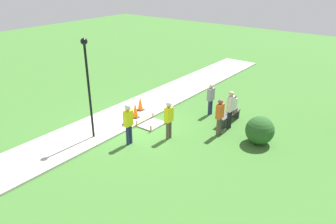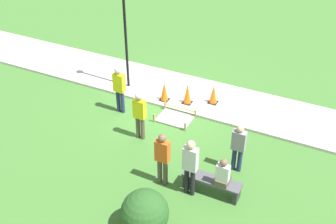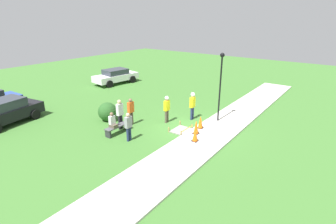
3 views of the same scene
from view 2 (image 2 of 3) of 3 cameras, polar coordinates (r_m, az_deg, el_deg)
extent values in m
plane|color=#3D702D|center=(15.62, -0.90, 0.63)|extent=(60.00, 60.00, 0.00)
cube|color=#BCB7AD|center=(16.56, 1.11, 2.94)|extent=(28.00, 2.54, 0.10)
cube|color=gray|center=(14.95, 0.92, -0.94)|extent=(1.21, 0.88, 0.06)
cube|color=tan|center=(15.00, 3.73, -0.25)|extent=(0.05, 0.05, 0.33)
cube|color=tan|center=(15.42, -0.39, 0.87)|extent=(0.05, 0.05, 0.33)
cube|color=tan|center=(14.34, 2.34, -2.01)|extent=(0.05, 0.05, 0.33)
cube|color=tan|center=(14.77, -1.92, -0.79)|extent=(0.05, 0.05, 0.33)
cube|color=yellow|center=(15.15, 1.64, 0.57)|extent=(1.21, 0.00, 0.04)
cube|color=black|center=(15.80, 6.09, 1.33)|extent=(0.34, 0.34, 0.02)
cone|color=orange|center=(15.60, 6.17, 2.48)|extent=(0.29, 0.29, 0.72)
cube|color=black|center=(15.71, 2.61, 1.30)|extent=(0.34, 0.34, 0.02)
cone|color=orange|center=(15.50, 2.65, 2.56)|extent=(0.29, 0.29, 0.78)
cube|color=black|center=(15.87, -0.49, 1.70)|extent=(0.34, 0.34, 0.02)
cone|color=orange|center=(15.66, -0.50, 2.90)|extent=(0.29, 0.29, 0.75)
cube|color=#2D2D33|center=(11.95, 9.28, -11.01)|extent=(0.12, 0.40, 0.44)
cube|color=#2D2D33|center=(12.29, 2.65, -8.96)|extent=(0.12, 0.40, 0.44)
cube|color=#4C4C51|center=(11.93, 5.98, -9.12)|extent=(1.69, 0.44, 0.06)
cube|color=brown|center=(11.78, 7.46, -9.14)|extent=(0.34, 0.44, 0.18)
cube|color=silver|center=(11.49, 7.44, -8.15)|extent=(0.36, 0.20, 0.50)
sphere|color=brown|center=(11.26, 7.57, -6.80)|extent=(0.21, 0.21, 0.21)
cylinder|color=navy|center=(15.21, -6.17, 1.35)|extent=(0.14, 0.14, 0.87)
cylinder|color=navy|center=(15.29, -6.75, 1.51)|extent=(0.14, 0.14, 0.87)
cube|color=yellow|center=(14.85, -6.65, 3.96)|extent=(0.40, 0.22, 0.69)
sphere|color=tan|center=(14.63, -6.77, 5.52)|extent=(0.23, 0.23, 0.23)
sphere|color=white|center=(14.60, -6.78, 5.74)|extent=(0.27, 0.27, 0.27)
cylinder|color=brown|center=(13.86, -3.45, -2.22)|extent=(0.14, 0.14, 0.83)
cylinder|color=brown|center=(13.93, -4.09, -2.02)|extent=(0.14, 0.14, 0.83)
cube|color=yellow|center=(13.47, -3.89, 0.42)|extent=(0.40, 0.22, 0.65)
sphere|color=#A37A5B|center=(13.24, -3.96, 2.01)|extent=(0.22, 0.22, 0.22)
sphere|color=white|center=(13.21, -3.97, 2.23)|extent=(0.26, 0.26, 0.26)
cylinder|color=brown|center=(12.16, -0.36, -8.18)|extent=(0.14, 0.14, 0.84)
cylinder|color=brown|center=(12.22, -1.12, -7.92)|extent=(0.14, 0.14, 0.84)
cube|color=#E55B1E|center=(11.70, -0.77, -5.30)|extent=(0.40, 0.22, 0.67)
sphere|color=brown|center=(11.42, -0.79, -3.56)|extent=(0.23, 0.23, 0.23)
cylinder|color=black|center=(11.84, 3.33, -9.48)|extent=(0.14, 0.14, 0.90)
cylinder|color=black|center=(11.89, 2.53, -9.22)|extent=(0.14, 0.14, 0.90)
cube|color=silver|center=(11.32, 3.05, -6.36)|extent=(0.40, 0.22, 0.72)
sphere|color=tan|center=(11.02, 3.12, -4.46)|extent=(0.24, 0.24, 0.24)
cylinder|color=navy|center=(12.78, 9.68, -6.46)|extent=(0.14, 0.14, 0.79)
cylinder|color=navy|center=(12.81, 8.92, -6.25)|extent=(0.14, 0.14, 0.79)
cube|color=gray|center=(12.35, 9.60, -3.84)|extent=(0.40, 0.22, 0.63)
sphere|color=tan|center=(12.10, 9.78, -2.26)|extent=(0.21, 0.21, 0.21)
cylinder|color=black|center=(15.91, -5.74, 9.98)|extent=(0.10, 0.10, 4.11)
sphere|color=#285623|center=(10.83, -3.16, -13.45)|extent=(1.23, 1.23, 1.23)
camera|label=1|loc=(16.20, -58.89, 12.65)|focal=35.00mm
camera|label=3|loc=(20.33, 48.87, 17.50)|focal=28.00mm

